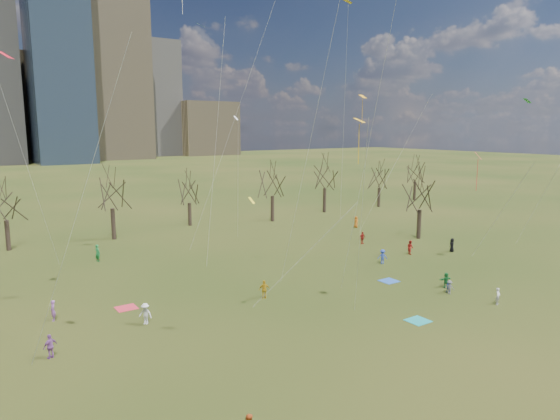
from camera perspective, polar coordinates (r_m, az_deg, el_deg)
ground at (r=37.61m, az=10.64°, el=-13.09°), size 500.00×500.00×0.00m
bare_tree_row at (r=66.89m, az=-12.34°, el=2.14°), size 113.04×29.80×9.50m
blanket_teal at (r=39.56m, az=15.49°, el=-12.10°), size 1.60×1.50×0.03m
blanket_navy at (r=48.56m, az=12.34°, el=-7.92°), size 1.60×1.50×0.03m
blanket_crimson at (r=42.53m, az=-17.16°, el=-10.64°), size 1.60×1.50×0.03m
person_1 at (r=44.96m, az=23.64°, el=-9.01°), size 0.58×0.45×1.39m
person_3 at (r=46.17m, az=18.81°, el=-8.36°), size 0.77×0.90×1.22m
person_4 at (r=42.59m, az=-1.80°, el=-9.07°), size 1.02×0.68×1.60m
person_5 at (r=47.90m, az=18.44°, el=-7.59°), size 1.33×0.63×1.38m
person_6 at (r=61.51m, az=19.07°, el=-3.80°), size 0.85×0.94×1.61m
person_7 at (r=41.59m, az=-24.52°, el=-10.42°), size 0.46×0.62×1.57m
person_8 at (r=46.63m, az=18.76°, el=-8.29°), size 0.61×0.64×1.04m
person_9 at (r=38.65m, az=-15.14°, el=-11.37°), size 1.11×1.16×1.58m
person_10 at (r=62.94m, az=9.39°, el=-3.15°), size 0.91×0.39×1.54m
person_12 at (r=73.01m, az=8.68°, el=-1.36°), size 0.59×0.85×1.65m
person_13 at (r=57.41m, az=-20.13°, el=-4.64°), size 0.65×0.80×1.89m
person_14 at (r=58.97m, az=14.66°, el=-4.15°), size 0.82×0.93×1.60m
person_15 at (r=54.17m, az=11.63°, el=-5.24°), size 1.16×1.09×1.57m
person_16 at (r=35.31m, az=-24.77°, el=-13.96°), size 1.00×0.72×1.58m
kites_airborne at (r=45.23m, az=2.20°, el=8.47°), size 56.28×34.61×33.23m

